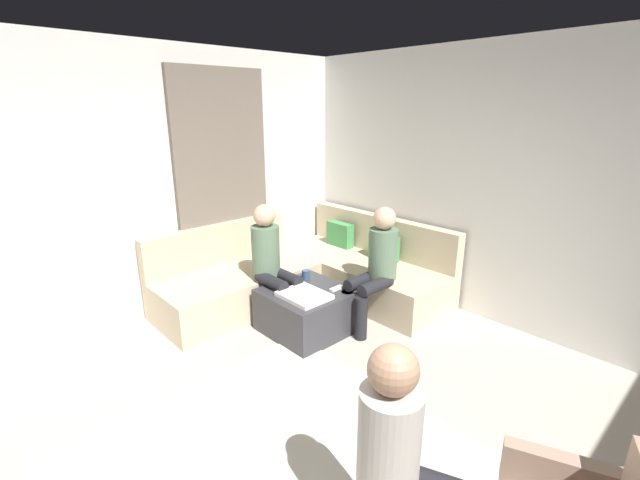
% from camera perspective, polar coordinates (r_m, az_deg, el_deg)
% --- Properties ---
extents(wall_back, '(6.00, 0.12, 2.70)m').
position_cam_1_polar(wall_back, '(4.31, 28.84, 5.17)').
color(wall_back, silver).
rests_on(wall_back, ground_plane).
extents(wall_left, '(0.12, 6.00, 2.70)m').
position_cam_1_polar(wall_left, '(4.44, -28.17, 5.56)').
color(wall_left, silver).
rests_on(wall_left, ground_plane).
extents(curtain_panel, '(0.06, 1.10, 2.50)m').
position_cam_1_polar(curtain_panel, '(4.86, -12.79, 6.85)').
color(curtain_panel, '#726659').
rests_on(curtain_panel, ground_plane).
extents(sectional_couch, '(2.10, 2.55, 0.87)m').
position_cam_1_polar(sectional_couch, '(4.86, -1.50, -4.65)').
color(sectional_couch, '#C6B593').
rests_on(sectional_couch, ground_plane).
extents(ottoman, '(0.76, 0.76, 0.42)m').
position_cam_1_polar(ottoman, '(4.21, -1.74, -9.36)').
color(ottoman, '#333338').
rests_on(ottoman, ground_plane).
extents(folded_blanket, '(0.44, 0.36, 0.04)m').
position_cam_1_polar(folded_blanket, '(3.97, -2.12, -7.41)').
color(folded_blanket, white).
rests_on(folded_blanket, ottoman).
extents(coffee_mug, '(0.08, 0.08, 0.10)m').
position_cam_1_polar(coffee_mug, '(4.36, -1.91, -4.65)').
color(coffee_mug, '#334C72').
rests_on(coffee_mug, ottoman).
extents(game_remote, '(0.05, 0.15, 0.02)m').
position_cam_1_polar(game_remote, '(4.13, 2.20, -6.49)').
color(game_remote, white).
rests_on(game_remote, ottoman).
extents(person_on_couch_back, '(0.30, 0.60, 1.20)m').
position_cam_1_polar(person_on_couch_back, '(4.16, 7.53, -3.11)').
color(person_on_couch_back, black).
rests_on(person_on_couch_back, ground_plane).
extents(person_on_couch_side, '(0.60, 0.30, 1.20)m').
position_cam_1_polar(person_on_couch_side, '(4.25, -6.47, -2.61)').
color(person_on_couch_side, black).
rests_on(person_on_couch_side, ground_plane).
extents(person_on_armchair, '(0.60, 0.44, 1.18)m').
position_cam_1_polar(person_on_armchair, '(2.12, 11.89, -26.85)').
color(person_on_armchair, black).
rests_on(person_on_armchair, ground_plane).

